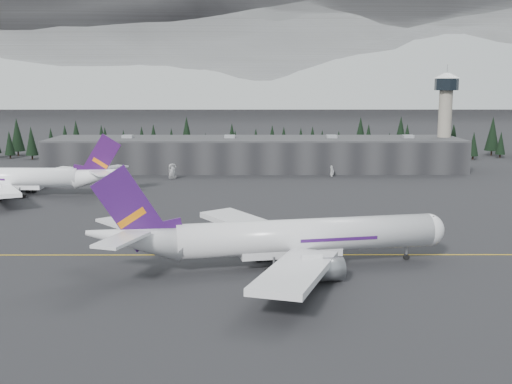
{
  "coord_description": "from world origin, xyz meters",
  "views": [
    {
      "loc": [
        -0.45,
        -126.0,
        33.95
      ],
      "look_at": [
        0.0,
        20.0,
        9.0
      ],
      "focal_mm": 45.0,
      "sensor_mm": 36.0,
      "label": 1
    }
  ],
  "objects_px": {
    "terminal": "(255,154)",
    "jet_main": "(276,238)",
    "jet_parked": "(21,178)",
    "control_tower": "(445,110)",
    "gse_vehicle_a": "(172,177)",
    "gse_vehicle_b": "(332,175)"
  },
  "relations": [
    {
      "from": "terminal",
      "to": "jet_parked",
      "type": "xyz_separation_m",
      "value": [
        -71.45,
        -58.1,
        -0.97
      ]
    },
    {
      "from": "control_tower",
      "to": "jet_main",
      "type": "xyz_separation_m",
      "value": [
        -71.44,
        -138.77,
        -17.77
      ]
    },
    {
      "from": "gse_vehicle_b",
      "to": "gse_vehicle_a",
      "type": "bearing_deg",
      "value": -79.78
    },
    {
      "from": "jet_main",
      "to": "gse_vehicle_a",
      "type": "relative_size",
      "value": 12.11
    },
    {
      "from": "terminal",
      "to": "gse_vehicle_a",
      "type": "relative_size",
      "value": 28.76
    },
    {
      "from": "control_tower",
      "to": "gse_vehicle_b",
      "type": "bearing_deg",
      "value": -154.68
    },
    {
      "from": "terminal",
      "to": "jet_main",
      "type": "distance_m",
      "value": 135.82
    },
    {
      "from": "gse_vehicle_a",
      "to": "terminal",
      "type": "bearing_deg",
      "value": 11.67
    },
    {
      "from": "jet_main",
      "to": "gse_vehicle_a",
      "type": "bearing_deg",
      "value": 95.46
    },
    {
      "from": "jet_parked",
      "to": "gse_vehicle_b",
      "type": "height_order",
      "value": "jet_parked"
    },
    {
      "from": "jet_parked",
      "to": "gse_vehicle_a",
      "type": "height_order",
      "value": "jet_parked"
    },
    {
      "from": "terminal",
      "to": "jet_main",
      "type": "relative_size",
      "value": 2.38
    },
    {
      "from": "gse_vehicle_a",
      "to": "gse_vehicle_b",
      "type": "height_order",
      "value": "gse_vehicle_a"
    },
    {
      "from": "control_tower",
      "to": "gse_vehicle_a",
      "type": "distance_m",
      "value": 110.59
    },
    {
      "from": "jet_parked",
      "to": "control_tower",
      "type": "bearing_deg",
      "value": -155.91
    },
    {
      "from": "control_tower",
      "to": "jet_main",
      "type": "height_order",
      "value": "control_tower"
    },
    {
      "from": "terminal",
      "to": "control_tower",
      "type": "bearing_deg",
      "value": 2.29
    },
    {
      "from": "terminal",
      "to": "jet_main",
      "type": "xyz_separation_m",
      "value": [
        3.56,
        -135.77,
        -0.66
      ]
    },
    {
      "from": "jet_parked",
      "to": "gse_vehicle_a",
      "type": "xyz_separation_m",
      "value": [
        41.81,
        33.35,
        -4.56
      ]
    },
    {
      "from": "control_tower",
      "to": "jet_main",
      "type": "bearing_deg",
      "value": -117.24
    },
    {
      "from": "control_tower",
      "to": "jet_parked",
      "type": "height_order",
      "value": "control_tower"
    },
    {
      "from": "gse_vehicle_a",
      "to": "jet_parked",
      "type": "bearing_deg",
      "value": -169.61
    }
  ]
}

